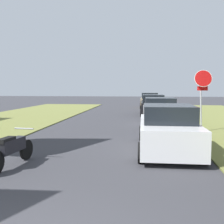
% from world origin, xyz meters
% --- Properties ---
extents(stop_sign_far, '(0.81, 0.67, 2.92)m').
position_xyz_m(stop_sign_far, '(4.31, 10.58, 2.15)').
color(stop_sign_far, '#9EA0A5').
rests_on(stop_sign_far, grass_verge_right).
extents(parked_sedan_white, '(1.97, 4.41, 1.57)m').
position_xyz_m(parked_sedan_white, '(2.40, 6.75, 0.72)').
color(parked_sedan_white, white).
rests_on(parked_sedan_white, ground).
extents(parked_sedan_silver, '(1.97, 4.41, 1.57)m').
position_xyz_m(parked_sedan_silver, '(2.47, 12.93, 0.72)').
color(parked_sedan_silver, '#BCBCC1').
rests_on(parked_sedan_silver, ground).
extents(parked_sedan_black, '(1.97, 4.41, 1.57)m').
position_xyz_m(parked_sedan_black, '(2.27, 18.78, 0.72)').
color(parked_sedan_black, black).
rests_on(parked_sedan_black, ground).
extents(parked_sedan_tan, '(1.97, 4.41, 1.57)m').
position_xyz_m(parked_sedan_tan, '(2.14, 25.79, 0.72)').
color(parked_sedan_tan, tan).
rests_on(parked_sedan_tan, ground).
extents(parked_motorcycle, '(0.60, 2.05, 0.97)m').
position_xyz_m(parked_motorcycle, '(-1.96, 4.37, 0.48)').
color(parked_motorcycle, black).
rests_on(parked_motorcycle, ground).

